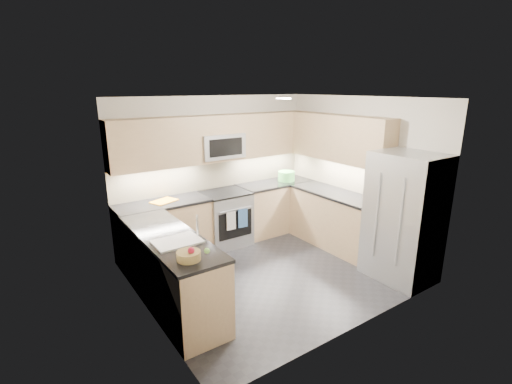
{
  "coord_description": "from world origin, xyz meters",
  "views": [
    {
      "loc": [
        -2.97,
        -3.95,
        2.64
      ],
      "look_at": [
        0.0,
        0.35,
        1.15
      ],
      "focal_mm": 26.0,
      "sensor_mm": 36.0,
      "label": 1
    }
  ],
  "objects_px": {
    "gas_range": "(225,219)",
    "refrigerator": "(404,218)",
    "utensil_bowl": "(286,176)",
    "fruit_basket": "(189,256)",
    "cutting_board": "(164,201)",
    "microwave": "(220,146)"
  },
  "relations": [
    {
      "from": "gas_range",
      "to": "refrigerator",
      "type": "height_order",
      "value": "refrigerator"
    },
    {
      "from": "cutting_board",
      "to": "fruit_basket",
      "type": "xyz_separation_m",
      "value": [
        -0.53,
        -2.05,
        0.04
      ]
    },
    {
      "from": "refrigerator",
      "to": "utensil_bowl",
      "type": "bearing_deg",
      "value": 92.99
    },
    {
      "from": "utensil_bowl",
      "to": "fruit_basket",
      "type": "bearing_deg",
      "value": -145.45
    },
    {
      "from": "microwave",
      "to": "fruit_basket",
      "type": "relative_size",
      "value": 3.07
    },
    {
      "from": "microwave",
      "to": "utensil_bowl",
      "type": "relative_size",
      "value": 2.43
    },
    {
      "from": "gas_range",
      "to": "fruit_basket",
      "type": "height_order",
      "value": "fruit_basket"
    },
    {
      "from": "cutting_board",
      "to": "fruit_basket",
      "type": "distance_m",
      "value": 2.12
    },
    {
      "from": "refrigerator",
      "to": "fruit_basket",
      "type": "height_order",
      "value": "refrigerator"
    },
    {
      "from": "microwave",
      "to": "cutting_board",
      "type": "height_order",
      "value": "microwave"
    },
    {
      "from": "gas_range",
      "to": "fruit_basket",
      "type": "relative_size",
      "value": 3.68
    },
    {
      "from": "gas_range",
      "to": "microwave",
      "type": "xyz_separation_m",
      "value": [
        0.0,
        0.12,
        1.24
      ]
    },
    {
      "from": "cutting_board",
      "to": "microwave",
      "type": "bearing_deg",
      "value": 4.18
    },
    {
      "from": "refrigerator",
      "to": "fruit_basket",
      "type": "xyz_separation_m",
      "value": [
        -3.03,
        0.42,
        0.08
      ]
    },
    {
      "from": "microwave",
      "to": "refrigerator",
      "type": "relative_size",
      "value": 0.42
    },
    {
      "from": "gas_range",
      "to": "refrigerator",
      "type": "relative_size",
      "value": 0.51
    },
    {
      "from": "utensil_bowl",
      "to": "fruit_basket",
      "type": "relative_size",
      "value": 1.26
    },
    {
      "from": "utensil_bowl",
      "to": "gas_range",
      "type": "bearing_deg",
      "value": 179.69
    },
    {
      "from": "gas_range",
      "to": "fruit_basket",
      "type": "distance_m",
      "value": 2.6
    },
    {
      "from": "microwave",
      "to": "refrigerator",
      "type": "bearing_deg",
      "value": -60.38
    },
    {
      "from": "cutting_board",
      "to": "fruit_basket",
      "type": "height_order",
      "value": "fruit_basket"
    },
    {
      "from": "gas_range",
      "to": "fruit_basket",
      "type": "bearing_deg",
      "value": -128.2
    }
  ]
}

